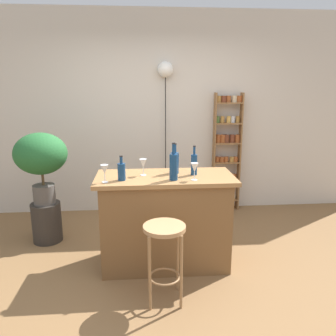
% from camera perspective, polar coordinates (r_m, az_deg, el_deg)
% --- Properties ---
extents(ground, '(12.00, 12.00, 0.00)m').
position_cam_1_polar(ground, '(3.39, -0.09, -18.23)').
color(ground, brown).
extents(back_wall, '(6.40, 0.10, 2.80)m').
position_cam_1_polar(back_wall, '(4.84, -1.97, 9.10)').
color(back_wall, beige).
rests_on(back_wall, ground).
extents(kitchen_counter, '(1.35, 0.62, 0.94)m').
position_cam_1_polar(kitchen_counter, '(3.44, -0.50, -8.85)').
color(kitchen_counter, brown).
rests_on(kitchen_counter, ground).
extents(bar_stool, '(0.35, 0.35, 0.69)m').
position_cam_1_polar(bar_stool, '(2.86, -0.61, -12.90)').
color(bar_stool, '#997047').
rests_on(bar_stool, ground).
extents(spice_shelf, '(0.40, 0.13, 1.70)m').
position_cam_1_polar(spice_shelf, '(4.92, 9.95, 3.40)').
color(spice_shelf, olive).
rests_on(spice_shelf, ground).
extents(plant_stool, '(0.34, 0.34, 0.47)m').
position_cam_1_polar(plant_stool, '(4.26, -19.84, -8.60)').
color(plant_stool, '#2D2823').
rests_on(plant_stool, ground).
extents(potted_plant, '(0.59, 0.53, 0.82)m').
position_cam_1_polar(potted_plant, '(4.04, -20.74, 1.73)').
color(potted_plant, '#514C47').
rests_on(potted_plant, plant_stool).
extents(bottle_vinegar, '(0.07, 0.07, 0.23)m').
position_cam_1_polar(bottle_vinegar, '(3.14, -7.88, -0.53)').
color(bottle_vinegar, navy).
rests_on(bottle_vinegar, kitchen_counter).
extents(bottle_soda_blue, '(0.06, 0.06, 0.29)m').
position_cam_1_polar(bottle_soda_blue, '(3.31, 4.44, 0.71)').
color(bottle_soda_blue, navy).
rests_on(bottle_soda_blue, kitchen_counter).
extents(bottle_spirits_clear, '(0.08, 0.08, 0.35)m').
position_cam_1_polar(bottle_spirits_clear, '(3.11, 0.95, 0.33)').
color(bottle_spirits_clear, navy).
rests_on(bottle_spirits_clear, kitchen_counter).
extents(bottle_sauce_amber, '(0.08, 0.08, 0.30)m').
position_cam_1_polar(bottle_sauce_amber, '(3.36, 1.15, 1.02)').
color(bottle_sauce_amber, navy).
rests_on(bottle_sauce_amber, kitchen_counter).
extents(wine_glass_left, '(0.07, 0.07, 0.16)m').
position_cam_1_polar(wine_glass_left, '(3.12, 4.51, 0.02)').
color(wine_glass_left, silver).
rests_on(wine_glass_left, kitchen_counter).
extents(wine_glass_center, '(0.07, 0.07, 0.16)m').
position_cam_1_polar(wine_glass_center, '(3.09, -10.71, -0.31)').
color(wine_glass_center, silver).
rests_on(wine_glass_center, kitchen_counter).
extents(wine_glass_right, '(0.07, 0.07, 0.16)m').
position_cam_1_polar(wine_glass_right, '(3.29, -4.24, 0.73)').
color(wine_glass_right, silver).
rests_on(wine_glass_right, kitchen_counter).
extents(pendant_globe_light, '(0.22, 0.22, 2.12)m').
position_cam_1_polar(pendant_globe_light, '(4.72, -0.44, 16.05)').
color(pendant_globe_light, black).
rests_on(pendant_globe_light, ground).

